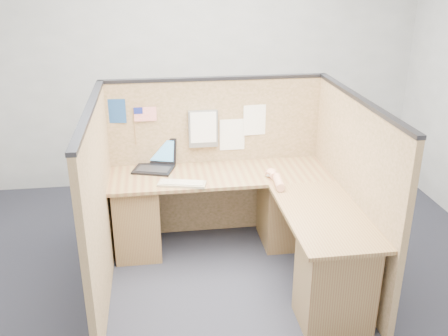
{
  "coord_description": "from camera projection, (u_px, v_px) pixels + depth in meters",
  "views": [
    {
      "loc": [
        -0.54,
        -3.38,
        2.46
      ],
      "look_at": [
        0.01,
        0.5,
        0.85
      ],
      "focal_mm": 40.0,
      "sensor_mm": 36.0,
      "label": 1
    }
  ],
  "objects": [
    {
      "name": "wall_back",
      "position": [
        201.0,
        65.0,
        5.63
      ],
      "size": [
        5.0,
        0.0,
        5.0
      ],
      "primitive_type": "plane",
      "rotation": [
        1.57,
        0.0,
        0.0
      ],
      "color": "#9EA2A3",
      "rests_on": "floor"
    },
    {
      "name": "mouse",
      "position": [
        271.0,
        174.0,
        4.37
      ],
      "size": [
        0.11,
        0.08,
        0.04
      ],
      "primitive_type": "ellipsoid",
      "rotation": [
        0.0,
        0.0,
        0.09
      ],
      "color": "silver",
      "rests_on": "l_desk"
    },
    {
      "name": "keyboard",
      "position": [
        182.0,
        184.0,
        4.21
      ],
      "size": [
        0.42,
        0.23,
        0.03
      ],
      "rotation": [
        0.0,
        0.0,
        -0.25
      ],
      "color": "gray",
      "rests_on": "l_desk"
    },
    {
      "name": "paper_right",
      "position": [
        232.0,
        135.0,
        4.63
      ],
      "size": [
        0.23,
        0.01,
        0.3
      ],
      "primitive_type": "cube",
      "rotation": [
        0.0,
        0.0,
        0.01
      ],
      "color": "white",
      "rests_on": "cubicle_partitions"
    },
    {
      "name": "blue_poster",
      "position": [
        117.0,
        111.0,
        4.4
      ],
      "size": [
        0.16,
        0.02,
        0.22
      ],
      "primitive_type": "cube",
      "rotation": [
        0.0,
        0.0,
        -0.11
      ],
      "color": "navy",
      "rests_on": "cubicle_partitions"
    },
    {
      "name": "laptop",
      "position": [
        153.0,
        161.0,
        4.55
      ],
      "size": [
        0.41,
        0.42,
        0.25
      ],
      "rotation": [
        0.0,
        0.0,
        -0.3
      ],
      "color": "black",
      "rests_on": "l_desk"
    },
    {
      "name": "file_holder",
      "position": [
        203.0,
        129.0,
        4.54
      ],
      "size": [
        0.27,
        0.05,
        0.34
      ],
      "color": "slate",
      "rests_on": "cubicle_partitions"
    },
    {
      "name": "cubicle_partitions",
      "position": [
        224.0,
        181.0,
        4.2
      ],
      "size": [
        2.06,
        1.83,
        1.53
      ],
      "color": "brown",
      "rests_on": "floor"
    },
    {
      "name": "l_desk",
      "position": [
        248.0,
        226.0,
        4.24
      ],
      "size": [
        1.95,
        1.75,
        0.73
      ],
      "color": "brown",
      "rests_on": "floor"
    },
    {
      "name": "hand_forearm",
      "position": [
        276.0,
        179.0,
        4.24
      ],
      "size": [
        0.11,
        0.38,
        0.08
      ],
      "color": "tan",
      "rests_on": "l_desk"
    },
    {
      "name": "american_flag",
      "position": [
        143.0,
        116.0,
        4.43
      ],
      "size": [
        0.2,
        0.01,
        0.35
      ],
      "color": "olive",
      "rests_on": "cubicle_partitions"
    },
    {
      "name": "floor",
      "position": [
        231.0,
        287.0,
        4.1
      ],
      "size": [
        5.0,
        5.0,
        0.0
      ],
      "primitive_type": "plane",
      "color": "#1F222C",
      "rests_on": "ground"
    },
    {
      "name": "paper_left",
      "position": [
        255.0,
        120.0,
        4.61
      ],
      "size": [
        0.22,
        0.02,
        0.29
      ],
      "primitive_type": "cube",
      "rotation": [
        0.0,
        0.0,
        0.08
      ],
      "color": "white",
      "rests_on": "cubicle_partitions"
    }
  ]
}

